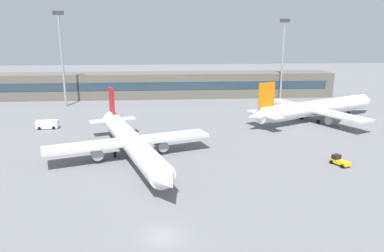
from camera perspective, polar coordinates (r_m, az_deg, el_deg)
ground_plane at (r=81.32m, az=-4.56°, el=-2.13°), size 400.00×400.00×0.00m
terminal_building at (r=135.03m, az=-4.54°, el=6.50°), size 125.30×12.13×9.00m
airplane_near at (r=68.53m, az=-9.61°, el=-2.49°), size 31.44×44.01×11.24m
airplane_mid at (r=103.57m, az=19.22°, el=2.74°), size 43.87×31.67×11.61m
baggage_tug_yellow at (r=70.71m, az=22.27°, el=-5.11°), size 2.88×3.90×1.75m
service_van_white at (r=96.93m, az=-21.96°, el=0.25°), size 5.35×2.66×2.08m
floodlight_tower_west at (r=123.05m, az=-19.96°, el=10.78°), size 3.20×0.80×29.88m
floodlight_tower_east at (r=130.88m, az=14.20°, el=10.93°), size 3.20×0.80×27.96m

